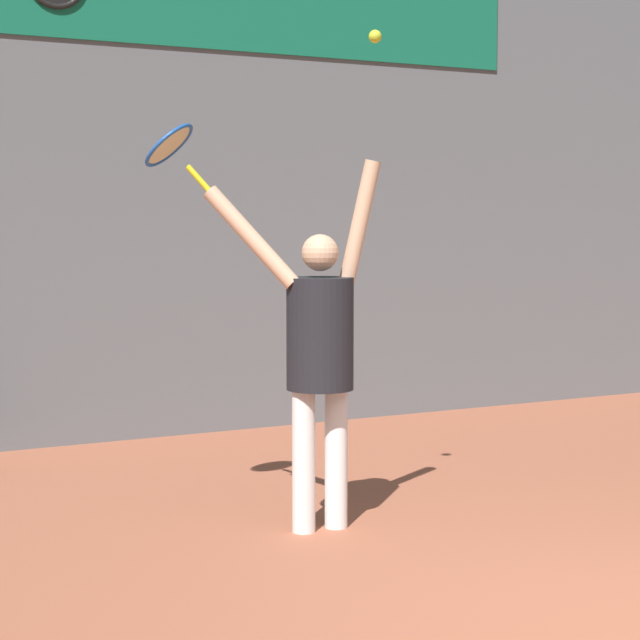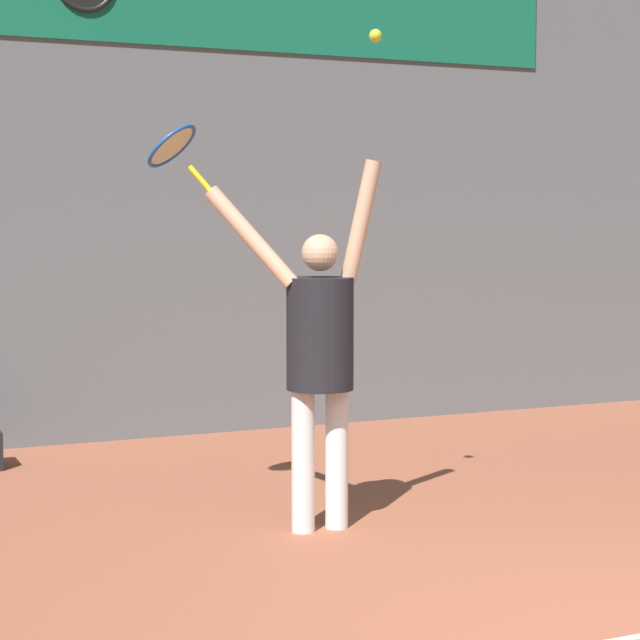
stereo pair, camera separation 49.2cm
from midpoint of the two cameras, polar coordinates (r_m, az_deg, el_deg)
name	(u,v)px [view 2 (the right image)]	position (r m, az deg, el deg)	size (l,w,h in m)	color
back_wall	(224,127)	(9.52, -3.28, 9.48)	(18.00, 0.10, 5.00)	slate
tennis_player	(319,345)	(6.45, 2.13, -1.26)	(0.94, 0.54, 2.08)	white
tennis_racket	(174,148)	(6.57, -5.08, 8.43)	(0.42, 0.43, 0.39)	yellow
tennis_ball	(376,36)	(6.51, 4.98, 13.78)	(0.07, 0.07, 0.07)	#CCDB2D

